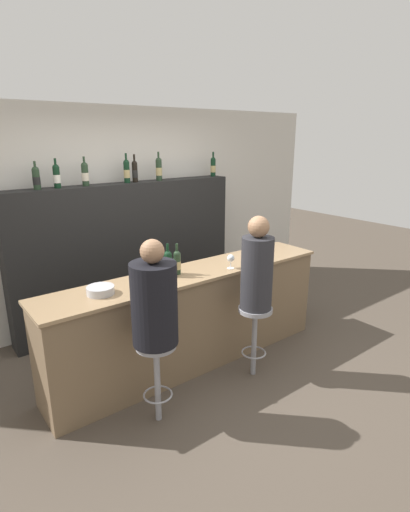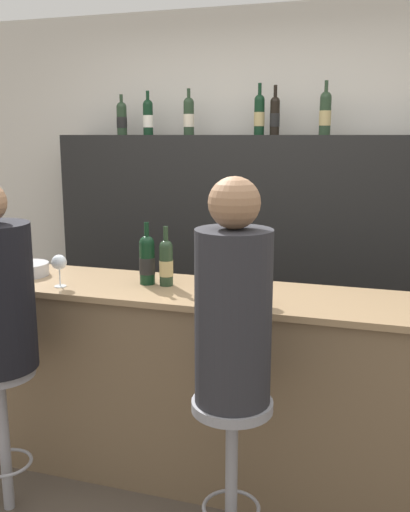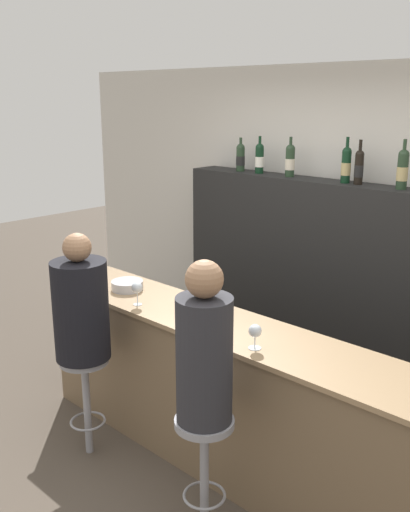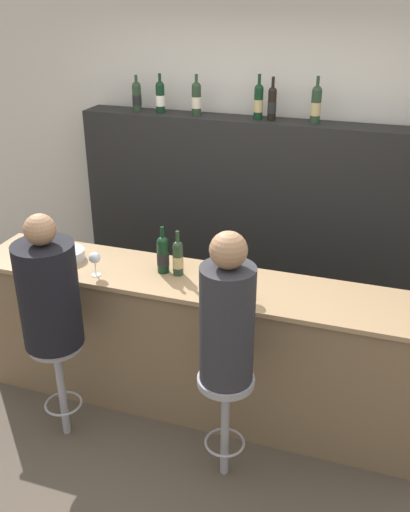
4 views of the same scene
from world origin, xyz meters
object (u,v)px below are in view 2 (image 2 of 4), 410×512
object	(u,v)px
wine_bottle_counter_1	(166,262)
wine_bottle_backbar_0	(122,118)
wine_bottle_counter_0	(147,259)
wine_bottle_backbar_1	(148,117)
metal_bowl	(27,269)
bar_stool_right	(232,440)
wine_bottle_backbar_3	(259,114)
wine_glass_1	(260,283)
wine_glass_0	(59,263)
guest_seated_right	(233,305)
wine_bottle_backbar_2	(189,116)
bar_stool_left	(1,402)
wine_bottle_backbar_5	(325,113)
wine_bottle_backbar_4	(275,115)

from	to	relation	value
wine_bottle_counter_1	wine_bottle_backbar_0	distance (m)	1.71
wine_bottle_counter_0	wine_bottle_backbar_1	world-z (taller)	wine_bottle_backbar_1
metal_bowl	bar_stool_right	size ratio (longest dim) A/B	0.32
wine_bottle_backbar_3	wine_glass_1	xyz separation A→B (m)	(0.34, -1.47, -0.77)
wine_glass_0	guest_seated_right	xyz separation A→B (m)	(0.99, -0.39, -0.01)
wine_bottle_backbar_2	wine_bottle_backbar_3	size ratio (longest dim) A/B	0.93
wine_bottle_backbar_2	wine_glass_0	world-z (taller)	wine_bottle_backbar_2
wine_bottle_counter_1	wine_bottle_backbar_2	size ratio (longest dim) A/B	0.95
wine_bottle_backbar_1	bar_stool_left	world-z (taller)	wine_bottle_backbar_1
wine_bottle_counter_1	wine_bottle_backbar_5	xyz separation A→B (m)	(0.61, 1.29, 0.76)
wine_glass_1	bar_stool_left	bearing A→B (deg)	-160.64
wine_bottle_backbar_3	guest_seated_right	xyz separation A→B (m)	(0.32, -1.86, -0.77)
wine_bottle_backbar_5	wine_bottle_backbar_4	bearing A→B (deg)	-180.00
wine_bottle_backbar_5	wine_bottle_backbar_0	bearing A→B (deg)	180.00
wine_bottle_counter_0	bar_stool_left	size ratio (longest dim) A/B	0.44
metal_bowl	bar_stool_left	world-z (taller)	metal_bowl
wine_bottle_backbar_1	wine_glass_0	world-z (taller)	wine_bottle_backbar_1
bar_stool_left	wine_bottle_backbar_0	bearing A→B (deg)	97.59
wine_bottle_counter_1	wine_bottle_backbar_4	xyz separation A→B (m)	(0.28, 1.29, 0.75)
wine_bottle_backbar_5	metal_bowl	distance (m)	2.10
wine_bottle_counter_0	wine_glass_1	world-z (taller)	wine_bottle_counter_0
wine_glass_0	wine_bottle_backbar_0	bearing A→B (deg)	103.14
wine_bottle_backbar_1	guest_seated_right	xyz separation A→B (m)	(1.12, -1.86, -0.76)
wine_bottle_backbar_5	wine_bottle_backbar_3	bearing A→B (deg)	180.00
wine_bottle_backbar_1	wine_glass_0	size ratio (longest dim) A/B	1.90
wine_bottle_backbar_2	wine_bottle_backbar_3	bearing A→B (deg)	0.00
wine_bottle_backbar_3	wine_bottle_backbar_2	bearing A→B (deg)	180.00
wine_bottle_backbar_4	wine_glass_0	size ratio (longest dim) A/B	2.00
bar_stool_right	wine_bottle_counter_0	bearing A→B (deg)	136.32
wine_bottle_counter_1	wine_glass_1	world-z (taller)	wine_bottle_counter_1
wine_bottle_backbar_2	wine_glass_1	distance (m)	1.86
wine_bottle_backbar_0	bar_stool_left	world-z (taller)	wine_bottle_backbar_0
wine_bottle_backbar_3	bar_stool_left	world-z (taller)	wine_bottle_backbar_3
wine_bottle_backbar_1	wine_bottle_backbar_0	bearing A→B (deg)	-180.00
wine_glass_1	wine_bottle_backbar_4	bearing A→B (deg)	98.93
wine_bottle_backbar_0	bar_stool_right	size ratio (longest dim) A/B	0.40
wine_glass_1	wine_bottle_backbar_5	bearing A→B (deg)	86.18
wine_bottle_backbar_3	wine_bottle_backbar_4	world-z (taller)	wine_bottle_backbar_3
wine_bottle_backbar_0	wine_bottle_backbar_5	bearing A→B (deg)	0.00
wine_bottle_backbar_1	bar_stool_right	distance (m)	2.54
wine_glass_0	guest_seated_right	distance (m)	1.06
wine_glass_0	bar_stool_left	distance (m)	0.70
wine_bottle_counter_0	metal_bowl	size ratio (longest dim) A/B	1.37
wine_glass_0	wine_glass_1	bearing A→B (deg)	0.00
wine_bottle_backbar_2	bar_stool_right	bearing A→B (deg)	-66.33
bar_stool_left	guest_seated_right	xyz separation A→B (m)	(1.08, 0.00, 0.56)
wine_glass_1	metal_bowl	distance (m)	1.31
wine_bottle_backbar_3	wine_glass_0	xyz separation A→B (m)	(-0.67, -1.47, -0.75)
wine_bottle_backbar_4	bar_stool_left	xyz separation A→B (m)	(-0.87, -1.86, -1.32)
wine_bottle_backbar_0	wine_bottle_backbar_2	bearing A→B (deg)	0.00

